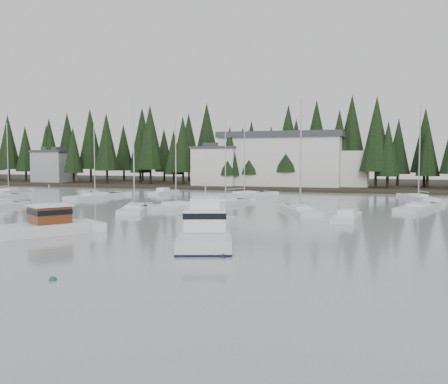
% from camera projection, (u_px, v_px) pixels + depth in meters
% --- Properties ---
extents(ground, '(260.00, 260.00, 0.00)m').
position_uv_depth(ground, '(11.00, 287.00, 23.15)').
color(ground, '#8E9699').
rests_on(ground, ground).
extents(far_shore_land, '(240.00, 54.00, 1.00)m').
position_uv_depth(far_shore_land, '(317.00, 185.00, 114.75)').
color(far_shore_land, black).
rests_on(far_shore_land, ground).
extents(conifer_treeline, '(200.00, 22.00, 20.00)m').
position_uv_depth(conifer_treeline, '(309.00, 187.00, 104.36)').
color(conifer_treeline, black).
rests_on(conifer_treeline, ground).
extents(house_west, '(9.54, 7.42, 8.75)m').
position_uv_depth(house_west, '(217.00, 165.00, 103.24)').
color(house_west, silver).
rests_on(house_west, ground).
extents(house_far_west, '(8.48, 7.42, 8.25)m').
position_uv_depth(house_far_west, '(54.00, 165.00, 118.68)').
color(house_far_west, '#999EA0').
rests_on(house_far_west, ground).
extents(harbor_inn, '(29.50, 11.50, 10.90)m').
position_uv_depth(harbor_inn, '(292.00, 160.00, 101.47)').
color(harbor_inn, silver).
rests_on(harbor_inn, ground).
extents(lobster_boat_brown, '(7.32, 9.31, 4.48)m').
position_uv_depth(lobster_boat_brown, '(32.00, 229.00, 38.87)').
color(lobster_boat_brown, silver).
rests_on(lobster_boat_brown, ground).
extents(cabin_cruiser_center, '(7.14, 11.87, 4.88)m').
position_uv_depth(cabin_cruiser_center, '(205.00, 231.00, 35.98)').
color(cabin_cruiser_center, silver).
rests_on(cabin_cruiser_center, ground).
extents(sailboat_0, '(5.68, 9.68, 13.47)m').
position_uv_depth(sailboat_0, '(134.00, 210.00, 56.76)').
color(sailboat_0, silver).
rests_on(sailboat_0, ground).
extents(sailboat_2, '(4.73, 8.66, 11.78)m').
position_uv_depth(sailboat_2, '(225.00, 204.00, 65.69)').
color(sailboat_2, silver).
rests_on(sailboat_2, ground).
extents(sailboat_3, '(7.42, 10.41, 12.55)m').
position_uv_depth(sailboat_3, '(244.00, 196.00, 79.74)').
color(sailboat_3, silver).
rests_on(sailboat_3, ground).
extents(sailboat_5, '(6.45, 10.30, 13.17)m').
position_uv_depth(sailboat_5, '(300.00, 212.00, 55.39)').
color(sailboat_5, silver).
rests_on(sailboat_5, ground).
extents(sailboat_6, '(4.29, 11.16, 12.09)m').
position_uv_depth(sailboat_6, '(95.00, 197.00, 76.27)').
color(sailboat_6, silver).
rests_on(sailboat_6, ground).
extents(sailboat_7, '(5.85, 10.82, 11.99)m').
position_uv_depth(sailboat_7, '(418.00, 209.00, 58.66)').
color(sailboat_7, silver).
rests_on(sailboat_7, ground).
extents(sailboat_9, '(5.34, 9.59, 14.49)m').
position_uv_depth(sailboat_9, '(418.00, 199.00, 73.59)').
color(sailboat_9, silver).
rests_on(sailboat_9, ground).
extents(sailboat_10, '(5.26, 10.47, 12.76)m').
position_uv_depth(sailboat_10, '(9.00, 192.00, 87.58)').
color(sailboat_10, silver).
rests_on(sailboat_10, ground).
extents(sailboat_12, '(6.74, 9.14, 11.10)m').
position_uv_depth(sailboat_12, '(176.00, 208.00, 60.27)').
color(sailboat_12, silver).
rests_on(sailboat_12, ground).
extents(runabout_0, '(2.38, 6.68, 1.42)m').
position_uv_depth(runabout_0, '(1.00, 207.00, 60.92)').
color(runabout_0, silver).
rests_on(runabout_0, ground).
extents(runabout_1, '(2.49, 6.85, 1.42)m').
position_uv_depth(runabout_1, '(346.00, 219.00, 48.51)').
color(runabout_1, silver).
rests_on(runabout_1, ground).
extents(runabout_3, '(2.76, 6.48, 1.42)m').
position_uv_depth(runabout_3, '(163.00, 193.00, 84.86)').
color(runabout_3, silver).
rests_on(runabout_3, ground).
extents(mooring_buoy_green, '(0.40, 0.40, 0.40)m').
position_uv_depth(mooring_buoy_green, '(53.00, 280.00, 24.46)').
color(mooring_buoy_green, '#145933').
rests_on(mooring_buoy_green, ground).
extents(mooring_buoy_dark, '(0.39, 0.39, 0.39)m').
position_uv_depth(mooring_buoy_dark, '(224.00, 257.00, 30.18)').
color(mooring_buoy_dark, black).
rests_on(mooring_buoy_dark, ground).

